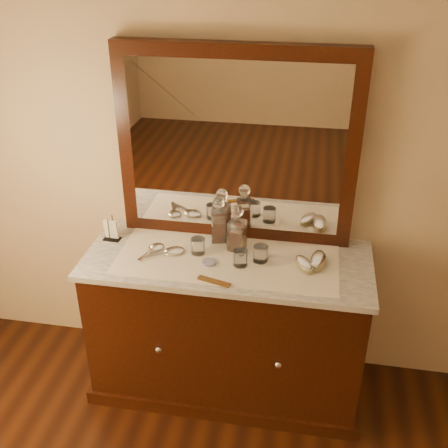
{
  "coord_description": "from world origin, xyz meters",
  "views": [
    {
      "loc": [
        0.38,
        -0.27,
        2.3
      ],
      "look_at": [
        0.0,
        1.85,
        1.1
      ],
      "focal_mm": 42.91,
      "sensor_mm": 36.0,
      "label": 1
    }
  ],
  "objects": [
    {
      "name": "decanter_left",
      "position": [
        -0.07,
        2.11,
        0.95
      ],
      "size": [
        0.09,
        0.09,
        0.25
      ],
      "color": "#8C3814",
      "rests_on": "lace_runner"
    },
    {
      "name": "tumblers",
      "position": [
        0.03,
        1.94,
        0.9
      ],
      "size": [
        0.39,
        0.14,
        0.08
      ],
      "color": "white",
      "rests_on": "lace_runner"
    },
    {
      "name": "brush_far",
      "position": [
        0.45,
        1.97,
        0.88
      ],
      "size": [
        0.09,
        0.17,
        0.05
      ],
      "color": "tan",
      "rests_on": "lace_runner"
    },
    {
      "name": "knob_left",
      "position": [
        -0.3,
        1.67,
        0.45
      ],
      "size": [
        0.04,
        0.04,
        0.04
      ],
      "primitive_type": "sphere",
      "color": "silver",
      "rests_on": "dresser_cabinet"
    },
    {
      "name": "napkin_rack",
      "position": [
        -0.63,
        2.03,
        0.9
      ],
      "size": [
        0.09,
        0.06,
        0.13
      ],
      "color": "black",
      "rests_on": "marble_top"
    },
    {
      "name": "mirror_glass",
      "position": [
        0.0,
        2.17,
        1.35
      ],
      "size": [
        1.06,
        0.01,
        0.86
      ],
      "primitive_type": "cube",
      "color": "white",
      "rests_on": "marble_top"
    },
    {
      "name": "knob_right",
      "position": [
        0.3,
        1.67,
        0.45
      ],
      "size": [
        0.04,
        0.04,
        0.04
      ],
      "primitive_type": "sphere",
      "color": "silver",
      "rests_on": "dresser_cabinet"
    },
    {
      "name": "lace_runner",
      "position": [
        0.0,
        1.94,
        0.85
      ],
      "size": [
        1.1,
        0.45,
        0.0
      ],
      "primitive_type": "cube",
      "color": "white",
      "rests_on": "marble_top"
    },
    {
      "name": "pin_dish",
      "position": [
        -0.08,
        1.89,
        0.86
      ],
      "size": [
        0.08,
        0.08,
        0.01
      ],
      "primitive_type": "cylinder",
      "rotation": [
        0.0,
        0.0,
        0.16
      ],
      "color": "white",
      "rests_on": "lace_runner"
    },
    {
      "name": "dresser_cabinet",
      "position": [
        0.0,
        1.96,
        0.41
      ],
      "size": [
        1.4,
        0.55,
        0.82
      ],
      "primitive_type": "cube",
      "color": "black",
      "rests_on": "floor"
    },
    {
      "name": "marble_top",
      "position": [
        0.0,
        1.96,
        0.83
      ],
      "size": [
        1.44,
        0.59,
        0.03
      ],
      "primitive_type": "cube",
      "color": "white",
      "rests_on": "dresser_cabinet"
    },
    {
      "name": "decanter_right",
      "position": [
        0.03,
        2.04,
        0.95
      ],
      "size": [
        0.09,
        0.09,
        0.25
      ],
      "color": "#8C3814",
      "rests_on": "lace_runner"
    },
    {
      "name": "comb",
      "position": [
        -0.03,
        1.73,
        0.86
      ],
      "size": [
        0.17,
        0.07,
        0.01
      ],
      "primitive_type": "cube",
      "rotation": [
        0.0,
        0.0,
        -0.27
      ],
      "color": "brown",
      "rests_on": "lace_runner"
    },
    {
      "name": "hand_mirror_outer",
      "position": [
        -0.38,
        1.96,
        0.86
      ],
      "size": [
        0.11,
        0.2,
        0.02
      ],
      "color": "silver",
      "rests_on": "lace_runner"
    },
    {
      "name": "dresser_plinth",
      "position": [
        0.0,
        1.96,
        0.04
      ],
      "size": [
        1.46,
        0.59,
        0.08
      ],
      "primitive_type": "cube",
      "color": "black",
      "rests_on": "floor"
    },
    {
      "name": "brush_near",
      "position": [
        0.38,
        1.93,
        0.87
      ],
      "size": [
        0.12,
        0.16,
        0.04
      ],
      "color": "tan",
      "rests_on": "lace_runner"
    },
    {
      "name": "hand_mirror_inner",
      "position": [
        -0.29,
        1.94,
        0.86
      ],
      "size": [
        0.22,
        0.17,
        0.02
      ],
      "color": "silver",
      "rests_on": "lace_runner"
    },
    {
      "name": "mirror_frame",
      "position": [
        0.0,
        2.2,
        1.35
      ],
      "size": [
        1.2,
        0.08,
        1.0
      ],
      "primitive_type": "cube",
      "color": "black",
      "rests_on": "marble_top"
    }
  ]
}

